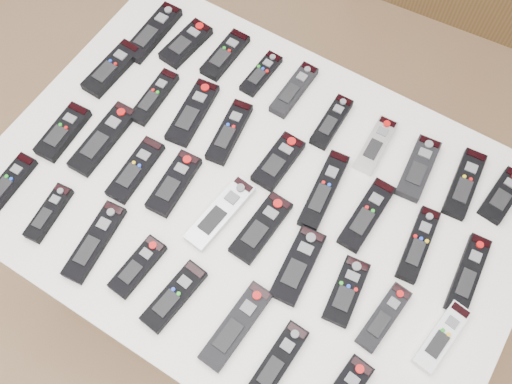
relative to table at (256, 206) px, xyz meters
The scene contains 38 objects.
ground 0.73m from the table, 116.85° to the right, with size 4.00×4.00×0.00m, color #94694B.
table is the anchor object (origin of this frame).
remote_0 0.56m from the table, 152.03° to the left, with size 0.06×0.20×0.02m, color black.
remote_1 0.49m from the table, 144.79° to the left, with size 0.06×0.15×0.02m, color black.
remote_2 0.42m from the table, 133.25° to the left, with size 0.05×0.16×0.02m, color black.
remote_3 0.35m from the table, 119.70° to the left, with size 0.04×0.14×0.02m, color black.
remote_4 0.32m from the table, 103.63° to the left, with size 0.05×0.17×0.02m, color black.
remote_5 0.28m from the table, 78.32° to the left, with size 0.04×0.15×0.02m, color black.
remote_6 0.33m from the table, 56.11° to the left, with size 0.05×0.16×0.02m, color #B7B7BC.
remote_7 0.40m from the table, 41.75° to the left, with size 0.06×0.17×0.02m, color black.
remote_8 0.50m from the table, 35.04° to the left, with size 0.05×0.18×0.02m, color black.
remote_9 0.58m from the table, 31.54° to the left, with size 0.05×0.14×0.02m, color black.
remote_10 0.53m from the table, 168.09° to the left, with size 0.06×0.18×0.02m, color black.
remote_11 0.38m from the table, 165.46° to the left, with size 0.05×0.17×0.02m, color black.
remote_12 0.28m from the table, 157.07° to the left, with size 0.06×0.19×0.02m, color black.
remote_13 0.19m from the table, 143.21° to the left, with size 0.05×0.18×0.02m, color black.
remote_14 0.12m from the table, 89.89° to the left, with size 0.06×0.15×0.02m, color black.
remote_15 0.17m from the table, 35.03° to the left, with size 0.05×0.21×0.02m, color black.
remote_16 0.27m from the table, 19.88° to the left, with size 0.05×0.19×0.02m, color black.
remote_17 0.39m from the table, 12.89° to the left, with size 0.05×0.18×0.02m, color black.
remote_18 0.51m from the table, ahead, with size 0.05×0.19×0.02m, color black.
remote_19 0.51m from the table, 167.50° to the right, with size 0.06×0.16×0.02m, color black.
remote_20 0.41m from the table, 169.83° to the right, with size 0.06×0.21×0.02m, color black.
remote_21 0.30m from the table, 160.56° to the right, with size 0.05×0.18×0.02m, color black.
remote_22 0.21m from the table, 155.92° to the right, with size 0.06×0.17×0.02m, color black.
remote_23 0.12m from the table, 117.18° to the right, with size 0.05×0.20×0.02m, color #B7B7BC.
remote_24 0.11m from the table, 50.22° to the right, with size 0.06×0.17×0.02m, color black.
remote_25 0.21m from the table, 30.10° to the right, with size 0.06×0.18×0.02m, color black.
remote_26 0.31m from the table, 18.06° to the right, with size 0.06×0.15×0.02m, color black.
remote_27 0.40m from the table, 14.95° to the right, with size 0.04×0.16×0.02m, color black.
remote_28 0.51m from the table, ahead, with size 0.04×0.16×0.02m, color silver.
remote_29 0.59m from the table, 150.82° to the right, with size 0.05×0.16×0.02m, color black.
remote_30 0.48m from the table, 142.17° to the right, with size 0.04×0.14×0.02m, color black.
remote_31 0.39m from the table, 129.87° to the right, with size 0.05×0.20×0.02m, color black.
remote_32 0.32m from the table, 113.66° to the right, with size 0.05×0.14×0.02m, color black.
remote_33 0.31m from the table, 93.77° to the right, with size 0.05×0.17×0.02m, color black.
remote_34 0.32m from the table, 65.77° to the right, with size 0.05×0.20×0.02m, color black.
remote_35 0.39m from the table, 51.65° to the right, with size 0.05×0.17×0.02m, color black.
Camera 1 is at (0.34, -0.42, 1.99)m, focal length 40.00 mm.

